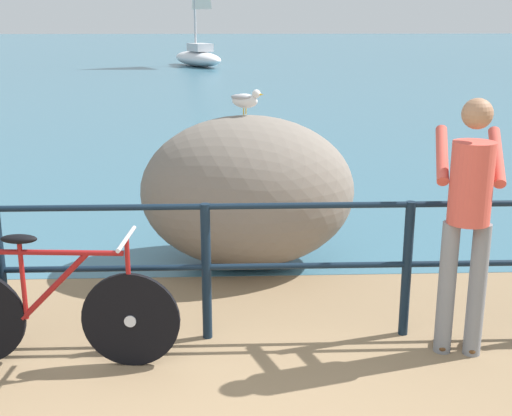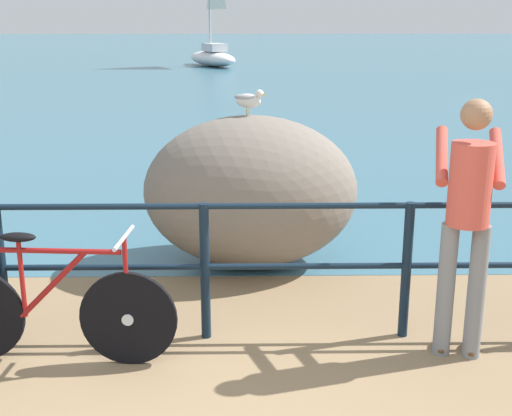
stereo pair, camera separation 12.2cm
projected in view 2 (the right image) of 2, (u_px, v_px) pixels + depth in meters
ground_plane at (237, 89)px, 22.50m from camera, size 120.00×120.00×0.10m
sea_surface at (242, 49)px, 49.45m from camera, size 120.00×90.00×0.01m
promenade_railing at (205, 255)px, 4.82m from camera, size 8.77×0.07×1.02m
bicycle at (52, 308)px, 4.54m from camera, size 1.70×0.48×0.92m
person_at_railing at (467, 218)px, 4.48m from camera, size 0.55×0.67×1.78m
breakwater_boulder_main at (251, 191)px, 6.30m from camera, size 1.98×1.45×1.41m
seagull at (248, 99)px, 6.14m from camera, size 0.33×0.24×0.23m
sailboat at (213, 51)px, 31.94m from camera, size 3.11×4.52×6.16m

